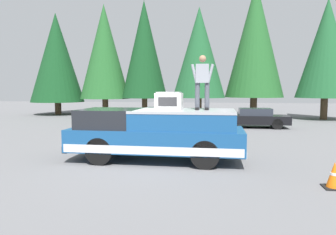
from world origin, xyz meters
TOP-DOWN VIEW (x-y plane):
  - ground_plane at (0.00, 0.00)m, footprint 90.00×90.00m
  - pickup_truck at (0.16, -0.68)m, footprint 2.01×5.54m
  - compressor_unit at (0.24, -1.07)m, footprint 0.65×0.84m
  - person_on_truck_bed at (0.18, -2.13)m, footprint 0.29×0.72m
  - parked_car_black at (9.63, -4.77)m, footprint 1.64×4.10m
  - parked_car_grey at (9.51, 0.95)m, footprint 1.64×4.10m
  - traffic_cone at (-2.03, -5.30)m, footprint 0.47×0.47m
  - conifer_far_left at (15.64, -10.64)m, footprint 4.26×4.26m
  - conifer_left at (17.07, -5.58)m, footprint 4.72×4.72m
  - conifer_center_left at (15.39, -1.13)m, footprint 4.16×4.16m
  - conifer_center_right at (17.00, 3.67)m, footprint 3.95×3.95m
  - conifer_right at (17.06, 7.29)m, footprint 4.33×4.33m
  - conifer_far_right at (17.01, 11.80)m, footprint 4.72×4.72m

SIDE VIEW (x-z plane):
  - ground_plane at x=0.00m, z-range 0.00..0.00m
  - traffic_cone at x=-2.03m, z-range -0.02..0.60m
  - parked_car_black at x=9.63m, z-range 0.00..1.16m
  - parked_car_grey at x=9.51m, z-range 0.00..1.16m
  - pickup_truck at x=0.16m, z-range 0.05..1.70m
  - compressor_unit at x=0.24m, z-range 1.65..2.21m
  - person_on_truck_bed at x=0.18m, z-range 1.71..3.40m
  - conifer_far_right at x=17.01m, z-range 0.56..9.68m
  - conifer_center_left at x=15.39m, z-range 0.80..9.53m
  - conifer_far_left at x=15.64m, z-range 0.81..9.87m
  - conifer_right at x=17.06m, z-range 0.72..10.43m
  - conifer_center_right at x=17.00m, z-range 0.76..10.63m
  - conifer_left at x=17.07m, z-range 0.81..11.79m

